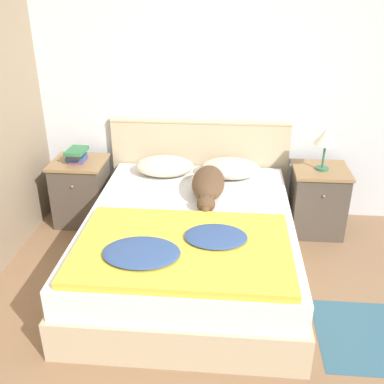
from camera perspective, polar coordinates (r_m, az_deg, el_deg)
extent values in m
plane|color=#896647|center=(2.95, 0.10, -21.54)|extent=(16.00, 16.00, 0.00)
cube|color=silver|center=(4.22, 2.62, 13.50)|extent=(9.00, 0.06, 2.55)
cube|color=#C6B28E|center=(3.63, -0.28, -8.12)|extent=(1.62, 2.06, 0.29)
cube|color=white|center=(3.49, -0.29, -4.60)|extent=(1.56, 2.00, 0.22)
cube|color=#C6B28E|center=(4.40, 0.95, 3.02)|extent=(1.70, 0.04, 0.94)
cylinder|color=#C6B28E|center=(4.24, 0.99, 8.87)|extent=(1.70, 0.06, 0.06)
cube|color=#4C4238|center=(4.42, -13.82, -0.07)|extent=(0.46, 0.44, 0.60)
cube|color=#937047|center=(4.30, -14.25, 3.68)|extent=(0.49, 0.46, 0.03)
sphere|color=#937047|center=(4.16, -14.99, 0.65)|extent=(0.02, 0.02, 0.02)
cube|color=#4C4238|center=(4.28, 15.61, -1.18)|extent=(0.46, 0.44, 0.60)
cube|color=#937047|center=(4.15, 16.12, 2.67)|extent=(0.49, 0.46, 0.03)
sphere|color=#937047|center=(4.01, 16.41, -0.51)|extent=(0.02, 0.02, 0.02)
ellipsoid|color=beige|center=(4.14, -3.50, 3.33)|extent=(0.54, 0.40, 0.16)
ellipsoid|color=beige|center=(4.09, 4.92, 3.05)|extent=(0.54, 0.40, 0.16)
cube|color=yellow|center=(3.00, -1.17, -7.11)|extent=(1.42, 0.96, 0.05)
ellipsoid|color=#334C7F|center=(2.89, -6.45, -7.63)|extent=(0.50, 0.38, 0.05)
ellipsoid|color=#334C7F|center=(3.04, 3.03, -5.64)|extent=(0.43, 0.34, 0.04)
ellipsoid|color=brown|center=(3.73, 2.08, 1.19)|extent=(0.27, 0.57, 0.21)
sphere|color=brown|center=(3.46, 1.79, -1.55)|extent=(0.14, 0.14, 0.14)
ellipsoid|color=brown|center=(3.41, 1.73, -2.17)|extent=(0.06, 0.08, 0.06)
cone|color=brown|center=(3.44, 1.16, -0.65)|extent=(0.05, 0.05, 0.05)
cone|color=brown|center=(3.44, 2.46, -0.70)|extent=(0.05, 0.05, 0.05)
ellipsoid|color=brown|center=(3.97, 2.84, 1.87)|extent=(0.17, 0.26, 0.07)
cube|color=#703D7F|center=(4.29, -14.22, 4.00)|extent=(0.14, 0.19, 0.02)
cube|color=#285689|center=(4.28, -14.46, 4.31)|extent=(0.17, 0.18, 0.03)
cube|color=#232328|center=(4.26, -14.51, 4.65)|extent=(0.13, 0.23, 0.03)
cube|color=#337547|center=(4.25, -14.46, 5.09)|extent=(0.17, 0.24, 0.03)
cylinder|color=#336B4C|center=(4.13, 16.19, 2.90)|extent=(0.11, 0.11, 0.02)
cylinder|color=#336B4C|center=(4.09, 16.39, 4.42)|extent=(0.02, 0.02, 0.22)
cone|color=beige|center=(4.03, 16.71, 6.80)|extent=(0.21, 0.21, 0.14)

